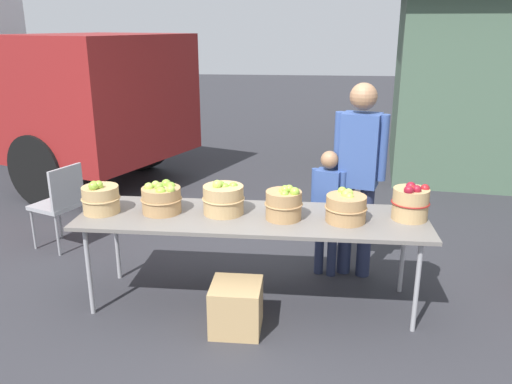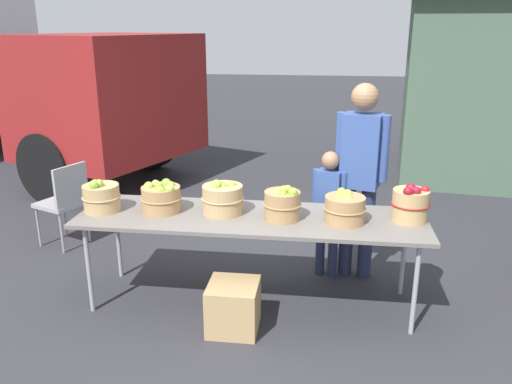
% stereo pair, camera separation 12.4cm
% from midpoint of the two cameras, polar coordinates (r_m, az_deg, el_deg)
% --- Properties ---
extents(ground_plane, '(40.00, 40.00, 0.00)m').
position_cam_midpoint_polar(ground_plane, '(4.35, 0.30, -11.94)').
color(ground_plane, '#2D2D33').
extents(market_table, '(2.70, 0.76, 0.75)m').
position_cam_midpoint_polar(market_table, '(4.05, 0.32, -3.14)').
color(market_table, slate).
rests_on(market_table, ground).
extents(apple_basket_green_0, '(0.30, 0.30, 0.27)m').
position_cam_midpoint_polar(apple_basket_green_0, '(4.27, -15.85, -0.52)').
color(apple_basket_green_0, tan).
rests_on(apple_basket_green_0, market_table).
extents(apple_basket_green_1, '(0.33, 0.33, 0.25)m').
position_cam_midpoint_polar(apple_basket_green_1, '(4.16, -9.52, -0.61)').
color(apple_basket_green_1, '#A87F51').
rests_on(apple_basket_green_1, market_table).
extents(apple_basket_green_2, '(0.34, 0.34, 0.28)m').
position_cam_midpoint_polar(apple_basket_green_2, '(4.07, -2.81, -0.72)').
color(apple_basket_green_2, tan).
rests_on(apple_basket_green_2, market_table).
extents(apple_basket_green_3, '(0.29, 0.29, 0.27)m').
position_cam_midpoint_polar(apple_basket_green_3, '(3.94, 3.83, -1.33)').
color(apple_basket_green_3, '#A87F51').
rests_on(apple_basket_green_3, market_table).
extents(apple_basket_green_4, '(0.32, 0.32, 0.24)m').
position_cam_midpoint_polar(apple_basket_green_4, '(3.94, 10.61, -1.75)').
color(apple_basket_green_4, '#A87F51').
rests_on(apple_basket_green_4, market_table).
extents(apple_basket_red_0, '(0.29, 0.29, 0.29)m').
position_cam_midpoint_polar(apple_basket_red_0, '(4.08, 17.44, -1.28)').
color(apple_basket_red_0, tan).
rests_on(apple_basket_red_0, market_table).
extents(vendor_adult, '(0.44, 0.30, 1.72)m').
position_cam_midpoint_polar(vendor_adult, '(4.52, 12.18, 2.68)').
color(vendor_adult, '#262D4C').
rests_on(vendor_adult, ground).
extents(child_customer, '(0.29, 0.21, 1.15)m').
position_cam_midpoint_polar(child_customer, '(4.56, 8.74, -1.37)').
color(child_customer, '#262D4C').
rests_on(child_customer, ground).
extents(folding_chair, '(0.52, 0.52, 0.86)m').
position_cam_midpoint_polar(folding_chair, '(5.52, -19.64, -0.64)').
color(folding_chair, '#99999E').
rests_on(folding_chair, ground).
extents(produce_crate, '(0.37, 0.37, 0.37)m').
position_cam_midpoint_polar(produce_crate, '(3.92, -1.57, -12.49)').
color(produce_crate, tan).
rests_on(produce_crate, ground).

